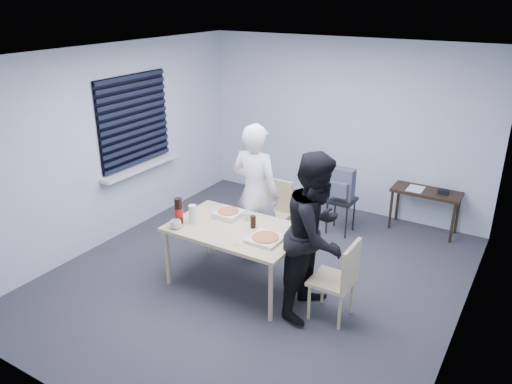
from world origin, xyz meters
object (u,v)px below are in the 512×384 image
Objects in this scene: stool at (341,206)px; person_black at (316,235)px; side_table at (426,196)px; soda_bottle at (179,211)px; dining_table at (236,232)px; chair_far at (275,209)px; backpack at (342,185)px; chair_right at (340,276)px; person_white at (255,193)px; mug_b at (248,216)px; mug_a at (176,224)px.

person_black is at bearing -76.11° from stool.
side_table is 3.51m from soda_bottle.
soda_bottle is at bearing 99.30° from person_black.
side_table is (1.50, 2.54, -0.13)m from dining_table.
chair_far is 1.02m from backpack.
chair_right is at bearing -0.64° from dining_table.
person_white is 5.78× the size of soda_bottle.
mug_b is (-0.51, -1.63, 0.05)m from backpack.
soda_bottle is at bearing -136.75° from backpack.
dining_table is 14.98× the size of mug_b.
chair_right reaches higher than side_table.
backpack is 3.59× the size of mug_a.
person_white reaches higher than mug_b.
stool is 2.46m from soda_bottle.
dining_table is 2.95m from side_table.
person_black is at bearing -13.01° from mug_b.
dining_table is at bearing -88.83° from mug_b.
backpack is at bearing 50.78° from chair_far.
chair_right is 1.89m from mug_a.
mug_a is at bearing -147.10° from dining_table.
dining_table is 4.89× the size of soda_bottle.
stool is 4.17× the size of mug_a.
mug_a reaches higher than dining_table.
person_white is 1.00× the size of person_black.
person_white is 17.70× the size of mug_b.
dining_table is at bearing 20.74° from soda_bottle.
chair_right reaches higher than dining_table.
mug_b is at bearing 76.99° from person_black.
backpack is at bearing 61.84° from soda_bottle.
chair_far is 8.90× the size of mug_b.
person_white and person_black have the same top height.
dining_table is 3.39× the size of backpack.
chair_right is 0.48m from person_black.
mug_a is at bearing -106.75° from chair_far.
soda_bottle is (-0.62, -0.49, 0.10)m from mug_b.
mug_a is (-1.84, -0.35, 0.26)m from chair_right.
mug_b is at bearing -82.11° from chair_far.
soda_bottle is at bearing -127.40° from side_table.
person_black reaches higher than dining_table.
chair_right is 8.90× the size of mug_b.
soda_bottle reaches higher than backpack.
person_black reaches higher than chair_right.
backpack is 2.49m from mug_a.
mug_a is (-2.07, -2.91, 0.24)m from side_table.
dining_table is at bearing -120.54° from side_table.
chair_far is at bearing 45.29° from person_black.
mug_a is at bearing 104.29° from person_black.
mug_a is at bearing 67.81° from person_white.
person_black is 1.61m from soda_bottle.
side_table is at bearing 54.61° from mug_a.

